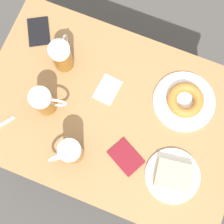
{
  "coord_description": "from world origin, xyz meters",
  "views": [
    {
      "loc": [
        0.24,
        0.09,
        1.93
      ],
      "look_at": [
        0.0,
        0.0,
        0.74
      ],
      "focal_mm": 50.0,
      "sensor_mm": 36.0,
      "label": 1
    }
  ],
  "objects_px": {
    "plate_with_donut": "(185,101)",
    "beer_mug_left": "(71,152)",
    "napkin_folded": "(107,90)",
    "plate_with_cake": "(173,176)",
    "passport_far_edge": "(39,31)",
    "beer_mug_center": "(62,56)",
    "beer_mug_right": "(44,102)",
    "passport_near_edge": "(126,157)"
  },
  "relations": [
    {
      "from": "beer_mug_left",
      "to": "beer_mug_center",
      "type": "distance_m",
      "value": 0.38
    },
    {
      "from": "beer_mug_center",
      "to": "napkin_folded",
      "type": "relative_size",
      "value": 1.21
    },
    {
      "from": "beer_mug_right",
      "to": "plate_with_cake",
      "type": "bearing_deg",
      "value": 82.32
    },
    {
      "from": "plate_with_donut",
      "to": "napkin_folded",
      "type": "xyz_separation_m",
      "value": [
        0.07,
        -0.3,
        -0.02
      ]
    },
    {
      "from": "plate_with_donut",
      "to": "plate_with_cake",
      "type": "bearing_deg",
      "value": 10.42
    },
    {
      "from": "plate_with_cake",
      "to": "beer_mug_right",
      "type": "distance_m",
      "value": 0.56
    },
    {
      "from": "plate_with_cake",
      "to": "beer_mug_right",
      "type": "xyz_separation_m",
      "value": [
        -0.07,
        -0.55,
        0.05
      ]
    },
    {
      "from": "beer_mug_right",
      "to": "passport_far_edge",
      "type": "bearing_deg",
      "value": -148.92
    },
    {
      "from": "beer_mug_left",
      "to": "passport_far_edge",
      "type": "distance_m",
      "value": 0.54
    },
    {
      "from": "plate_with_cake",
      "to": "passport_far_edge",
      "type": "relative_size",
      "value": 1.37
    },
    {
      "from": "passport_far_edge",
      "to": "plate_with_donut",
      "type": "bearing_deg",
      "value": 84.67
    },
    {
      "from": "plate_with_donut",
      "to": "beer_mug_left",
      "type": "height_order",
      "value": "beer_mug_left"
    },
    {
      "from": "beer_mug_center",
      "to": "passport_near_edge",
      "type": "distance_m",
      "value": 0.47
    },
    {
      "from": "passport_near_edge",
      "to": "beer_mug_center",
      "type": "bearing_deg",
      "value": -125.62
    },
    {
      "from": "napkin_folded",
      "to": "passport_far_edge",
      "type": "xyz_separation_m",
      "value": [
        -0.13,
        -0.36,
        0.0
      ]
    },
    {
      "from": "plate_with_cake",
      "to": "passport_far_edge",
      "type": "xyz_separation_m",
      "value": [
        -0.35,
        -0.72,
        -0.01
      ]
    },
    {
      "from": "beer_mug_center",
      "to": "beer_mug_right",
      "type": "bearing_deg",
      "value": 3.79
    },
    {
      "from": "beer_mug_left",
      "to": "beer_mug_center",
      "type": "bearing_deg",
      "value": -151.6
    },
    {
      "from": "beer_mug_left",
      "to": "passport_far_edge",
      "type": "xyz_separation_m",
      "value": [
        -0.42,
        -0.33,
        -0.07
      ]
    },
    {
      "from": "beer_mug_center",
      "to": "napkin_folded",
      "type": "distance_m",
      "value": 0.22
    },
    {
      "from": "beer_mug_left",
      "to": "beer_mug_right",
      "type": "relative_size",
      "value": 1.0
    },
    {
      "from": "beer_mug_left",
      "to": "napkin_folded",
      "type": "bearing_deg",
      "value": 174.36
    },
    {
      "from": "plate_with_cake",
      "to": "napkin_folded",
      "type": "bearing_deg",
      "value": -122.3
    },
    {
      "from": "beer_mug_right",
      "to": "passport_near_edge",
      "type": "xyz_separation_m",
      "value": [
        0.07,
        0.36,
        -0.07
      ]
    },
    {
      "from": "napkin_folded",
      "to": "passport_far_edge",
      "type": "height_order",
      "value": "passport_far_edge"
    },
    {
      "from": "napkin_folded",
      "to": "plate_with_cake",
      "type": "bearing_deg",
      "value": 57.7
    },
    {
      "from": "plate_with_donut",
      "to": "napkin_folded",
      "type": "relative_size",
      "value": 2.08
    },
    {
      "from": "beer_mug_center",
      "to": "passport_far_edge",
      "type": "bearing_deg",
      "value": -118.7
    },
    {
      "from": "passport_near_edge",
      "to": "passport_far_edge",
      "type": "xyz_separation_m",
      "value": [
        -0.35,
        -0.53,
        0.0
      ]
    },
    {
      "from": "plate_with_donut",
      "to": "napkin_folded",
      "type": "bearing_deg",
      "value": -77.66
    },
    {
      "from": "beer_mug_left",
      "to": "napkin_folded",
      "type": "xyz_separation_m",
      "value": [
        -0.29,
        0.03,
        -0.07
      ]
    },
    {
      "from": "napkin_folded",
      "to": "beer_mug_center",
      "type": "bearing_deg",
      "value": -101.76
    },
    {
      "from": "beer_mug_right",
      "to": "napkin_folded",
      "type": "distance_m",
      "value": 0.26
    },
    {
      "from": "beer_mug_left",
      "to": "passport_far_edge",
      "type": "bearing_deg",
      "value": -141.22
    },
    {
      "from": "beer_mug_left",
      "to": "beer_mug_right",
      "type": "height_order",
      "value": "same"
    },
    {
      "from": "plate_with_donut",
      "to": "beer_mug_left",
      "type": "distance_m",
      "value": 0.49
    },
    {
      "from": "passport_near_edge",
      "to": "passport_far_edge",
      "type": "height_order",
      "value": "same"
    },
    {
      "from": "plate_with_donut",
      "to": "beer_mug_left",
      "type": "xyz_separation_m",
      "value": [
        0.35,
        -0.33,
        0.05
      ]
    },
    {
      "from": "beer_mug_center",
      "to": "passport_far_edge",
      "type": "xyz_separation_m",
      "value": [
        -0.09,
        -0.16,
        -0.07
      ]
    },
    {
      "from": "plate_with_cake",
      "to": "napkin_folded",
      "type": "height_order",
      "value": "plate_with_cake"
    },
    {
      "from": "plate_with_donut",
      "to": "passport_far_edge",
      "type": "relative_size",
      "value": 1.62
    },
    {
      "from": "beer_mug_center",
      "to": "napkin_folded",
      "type": "bearing_deg",
      "value": 78.24
    }
  ]
}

